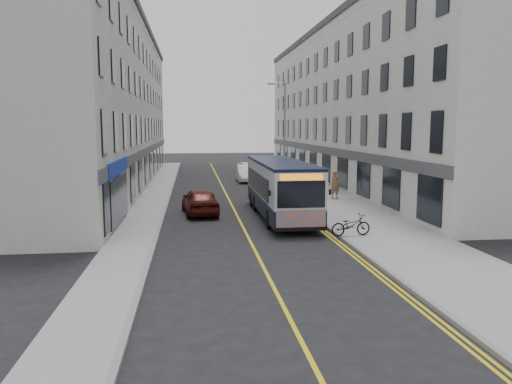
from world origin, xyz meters
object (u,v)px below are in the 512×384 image
object	(u,v)px
streetlamp	(283,133)
city_bus	(280,186)
pedestrian_near	(335,185)
car_white	(246,173)
car_maroon	(200,201)
bicycle	(351,225)
pedestrian_far	(311,176)

from	to	relation	value
streetlamp	city_bus	world-z (taller)	streetlamp
streetlamp	pedestrian_near	xyz separation A→B (m)	(2.77, -3.92, -3.35)
pedestrian_near	car_white	xyz separation A→B (m)	(-4.61, 11.91, -0.31)
streetlamp	car_maroon	distance (m)	10.77
bicycle	pedestrian_far	world-z (taller)	pedestrian_far
pedestrian_near	car_maroon	size ratio (longest dim) A/B	0.42
pedestrian_far	car_white	world-z (taller)	pedestrian_far
pedestrian_far	car_maroon	bearing A→B (deg)	-151.54
pedestrian_far	car_white	size ratio (longest dim) A/B	0.43
city_bus	car_white	distance (m)	17.45
city_bus	car_white	size ratio (longest dim) A/B	2.37
car_maroon	pedestrian_far	bearing A→B (deg)	-138.45
streetlamp	pedestrian_near	world-z (taller)	streetlamp
car_maroon	bicycle	bearing A→B (deg)	126.28
city_bus	bicycle	xyz separation A→B (m)	(2.12, -5.59, -1.06)
city_bus	pedestrian_near	world-z (taller)	city_bus
car_white	car_maroon	bearing A→B (deg)	-103.66
city_bus	car_maroon	distance (m)	4.59
streetlamp	pedestrian_near	distance (m)	5.85
city_bus	bicycle	distance (m)	6.08
pedestrian_near	car_maroon	xyz separation A→B (m)	(-8.94, -4.12, -0.29)
bicycle	city_bus	bearing A→B (deg)	13.50
city_bus	pedestrian_near	xyz separation A→B (m)	(4.66, 5.51, -0.62)
car_white	bicycle	bearing A→B (deg)	-83.41
streetlamp	car_maroon	size ratio (longest dim) A/B	1.82
pedestrian_near	car_maroon	world-z (taller)	pedestrian_near
streetlamp	car_white	xyz separation A→B (m)	(-1.84, 7.99, -3.66)
car_white	pedestrian_near	bearing A→B (deg)	-67.39
bicycle	car_white	distance (m)	23.11
pedestrian_near	bicycle	bearing A→B (deg)	-113.36
streetlamp	pedestrian_near	size ratio (longest dim) A/B	4.37
streetlamp	car_white	bearing A→B (deg)	102.97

